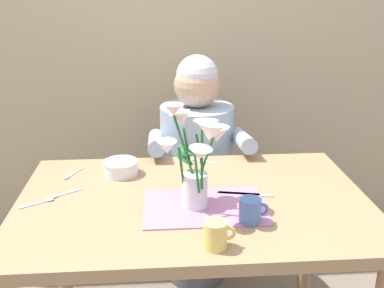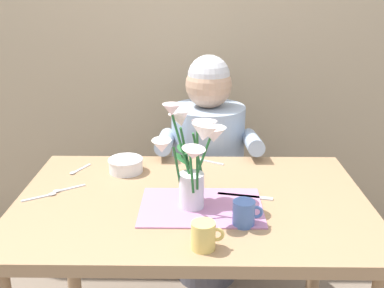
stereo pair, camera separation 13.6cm
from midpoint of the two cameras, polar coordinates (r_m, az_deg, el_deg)
The scene contains 14 objects.
wood_panel_backdrop at distance 2.50m, azimuth 1.95°, elevation 14.91°, with size 4.00×0.10×2.50m, color tan.
dining_table at distance 1.65m, azimuth 2.38°, elevation -9.71°, with size 1.20×0.80×0.74m.
seated_person at distance 2.24m, azimuth 3.66°, elevation -3.82°, with size 0.45×0.47×1.14m.
striped_placemat at distance 1.55m, azimuth 3.68°, elevation -7.73°, with size 0.40×0.28×0.01m, color #B275A3.
flower_vase at distance 1.47m, azimuth 2.75°, elevation -1.01°, with size 0.23×0.28×0.34m.
ceramic_bowl at distance 1.82m, azimuth -5.97°, elevation -2.54°, with size 0.14×0.14×0.06m.
dinner_knife at distance 1.63m, azimuth 8.89°, elevation -6.38°, with size 0.19×0.02×0.01m, color silver.
coffee_cup at distance 1.31m, azimuth 4.48°, elevation -11.15°, with size 0.09×0.07×0.08m.
ceramic_mug at distance 1.44m, azimuth 9.13°, elevation -8.39°, with size 0.09×0.07×0.08m.
spoon_0 at distance 1.86m, azimuth -11.82°, elevation -3.25°, with size 0.07×0.11×0.01m.
spoon_1 at distance 1.92m, azimuth 3.79°, elevation -2.10°, with size 0.11×0.07×0.01m.
spoon_2 at distance 1.68m, azimuth -15.35°, elevation -6.17°, with size 0.11×0.07×0.01m.
spoon_3 at distance 1.71m, azimuth -13.19°, elevation -5.47°, with size 0.11×0.08×0.01m.
spoon_4 at distance 1.76m, azimuth 2.67°, elevation -4.14°, with size 0.03×0.12×0.01m.
Camera 2 is at (0.02, -1.44, 1.45)m, focal length 43.70 mm.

